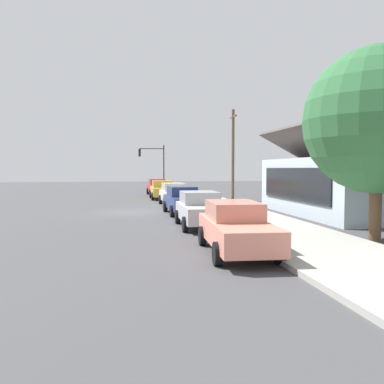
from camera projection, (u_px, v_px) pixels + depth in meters
ground_plane at (136, 212)px, 25.33m from camera, size 120.00×120.00×0.00m
sidewalk_curb at (225, 209)px, 26.23m from camera, size 60.00×4.20×0.16m
car_cherry at (157, 187)px, 41.72m from camera, size 4.58×2.04×1.59m
car_mustard at (162, 190)px, 36.17m from camera, size 4.51×2.12×1.59m
car_ivory at (174, 194)px, 30.09m from camera, size 4.51×2.00×1.59m
car_navy at (183, 200)px, 24.29m from camera, size 4.66×2.06×1.59m
car_silver at (201, 209)px, 18.85m from camera, size 4.47×2.08×1.59m
car_coral at (236, 227)px, 13.01m from camera, size 4.98×2.14×1.59m
storefront_building at (347, 184)px, 23.88m from camera, size 11.52×6.82×5.10m
shade_tree at (377, 121)px, 14.92m from camera, size 5.29×5.29×7.03m
traffic_light_main at (154, 161)px, 44.87m from camera, size 0.37×2.79×5.20m
utility_pole_wooden at (233, 153)px, 34.22m from camera, size 1.80×0.24×7.50m
fire_hydrant_red at (187, 196)px, 32.70m from camera, size 0.22×0.22×0.71m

